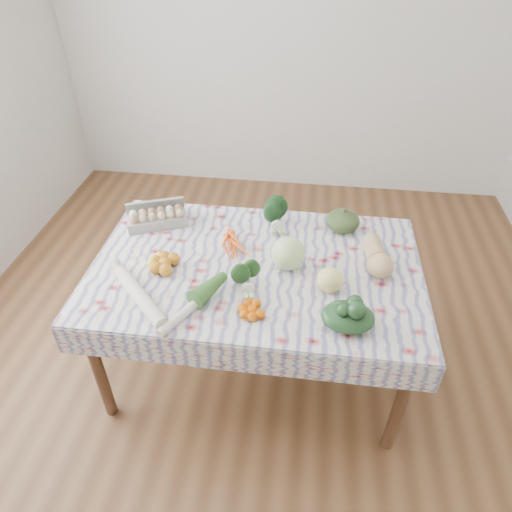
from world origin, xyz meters
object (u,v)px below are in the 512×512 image
cabbage (288,253)px  butternut_squash (377,255)px  egg_carton (157,219)px  dining_table (256,278)px  kabocha_squash (343,221)px  grapefruit (330,280)px

cabbage → butternut_squash: cabbage is taller
egg_carton → butternut_squash: 1.21m
dining_table → egg_carton: (-0.60, 0.28, 0.13)m
egg_carton → kabocha_squash: size_ratio=1.79×
kabocha_squash → grapefruit: 0.52m
cabbage → butternut_squash: (0.44, 0.07, -0.02)m
kabocha_squash → butternut_squash: butternut_squash is taller
cabbage → grapefruit: cabbage is taller
butternut_squash → kabocha_squash: bearing=111.6°
dining_table → kabocha_squash: size_ratio=8.74×
kabocha_squash → cabbage: size_ratio=1.09×
cabbage → egg_carton: bearing=160.4°
cabbage → dining_table: bearing=-176.9°
dining_table → butternut_squash: butternut_squash is taller
egg_carton → cabbage: cabbage is taller
egg_carton → dining_table: bearing=-46.9°
dining_table → egg_carton: size_ratio=4.88×
cabbage → butternut_squash: size_ratio=0.60×
butternut_squash → grapefruit: (-0.23, -0.22, -0.00)m
dining_table → butternut_squash: 0.62m
grapefruit → dining_table: bearing=159.3°
kabocha_squash → cabbage: 0.46m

